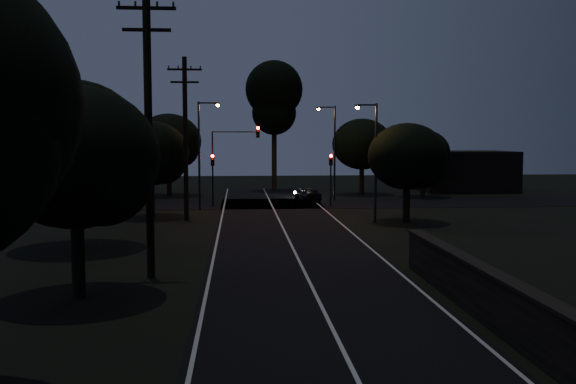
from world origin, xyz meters
TOP-DOWN VIEW (x-y plane):
  - road_surface at (0.00, 31.12)m, footprint 60.00×70.00m
  - utility_pole_mid at (-6.00, 15.00)m, footprint 2.20×0.30m
  - utility_pole_far at (-6.00, 32.00)m, footprint 2.20×0.30m
  - tree_left_b at (-7.80, 11.89)m, footprint 5.61×5.61m
  - tree_left_c at (-10.27, 21.87)m, footprint 6.46×6.46m
  - tree_left_d at (-8.32, 33.90)m, footprint 5.12×5.12m
  - tree_far_nw at (-8.79, 49.88)m, footprint 5.97×5.97m
  - tree_far_w at (-13.78, 45.87)m, footprint 6.31×6.31m
  - tree_far_ne at (9.20, 49.89)m, footprint 5.65×5.65m
  - tree_far_e at (14.17, 46.90)m, footprint 4.79×4.79m
  - tree_right_a at (8.17, 29.90)m, footprint 4.95×4.95m
  - tall_pine at (1.00, 55.00)m, footprint 5.75×5.75m
  - building_left at (-20.00, 52.00)m, footprint 10.00×8.00m
  - building_right at (20.00, 53.00)m, footprint 9.00×7.00m
  - signal_left at (-4.60, 39.99)m, footprint 0.28×0.35m
  - signal_right at (4.60, 39.99)m, footprint 0.28×0.35m
  - signal_mast at (-2.91, 39.99)m, footprint 3.70×0.35m
  - streetlight_a at (-5.31, 38.00)m, footprint 1.66×0.26m
  - streetlight_b at (5.31, 44.00)m, footprint 1.66×0.26m
  - streetlight_c at (5.83, 30.00)m, footprint 1.46×0.26m
  - car at (3.20, 43.67)m, footprint 2.20×3.82m

SIDE VIEW (x-z plane):
  - road_surface at x=0.00m, z-range 0.00..0.03m
  - car at x=3.20m, z-range 0.00..1.22m
  - building_right at x=20.00m, z-range 0.00..4.00m
  - building_left at x=-20.00m, z-range 0.00..4.40m
  - signal_left at x=-4.60m, z-range 0.79..4.89m
  - signal_right at x=4.60m, z-range 0.79..4.89m
  - tree_far_e at x=14.17m, z-range 0.89..6.97m
  - tree_right_a at x=8.17m, z-range 0.93..7.23m
  - tree_left_d at x=-8.32m, z-range 0.96..7.45m
  - signal_mast at x=-2.91m, z-range 1.21..7.46m
  - streetlight_c at x=5.83m, z-range 0.60..8.10m
  - tree_far_ne at x=9.20m, z-range 1.05..8.19m
  - tree_left_b at x=-7.80m, z-range 1.06..8.19m
  - streetlight_a at x=-5.31m, z-range 0.64..8.64m
  - streetlight_b at x=5.31m, z-range 0.64..8.64m
  - tree_far_nw at x=-8.79m, z-range 1.11..8.68m
  - tree_far_w at x=-13.78m, z-range 1.20..9.24m
  - tree_left_c at x=-10.27m, z-range 1.20..9.35m
  - utility_pole_far at x=-6.00m, z-range 0.23..10.73m
  - utility_pole_mid at x=-6.00m, z-range 0.24..11.24m
  - tall_pine at x=1.00m, z-range 2.88..15.94m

